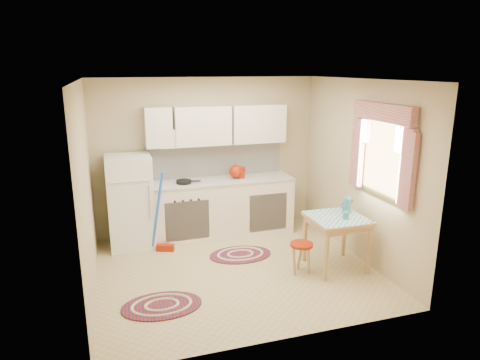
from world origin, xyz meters
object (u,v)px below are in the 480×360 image
fridge (130,202)px  stool (301,258)px  table (336,243)px  base_cabinets (223,208)px

fridge → stool: size_ratio=3.33×
table → base_cabinets: bearing=125.2°
base_cabinets → fridge: bearing=-178.0°
table → stool: 0.54m
fridge → stool: bearing=-37.5°
stool → table: bearing=1.6°
table → stool: (-0.51, -0.01, -0.15)m
fridge → stool: (2.07, -1.59, -0.49)m
base_cabinets → stool: size_ratio=5.36×
stool → base_cabinets: bearing=111.1°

